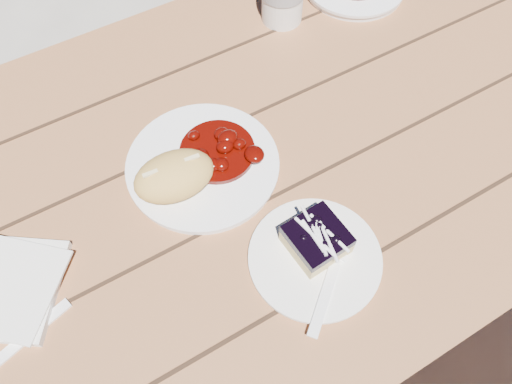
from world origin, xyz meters
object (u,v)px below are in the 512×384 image
bread_roll (174,176)px  dessert_plate (315,258)px  picnic_table (182,242)px  blueberry_cake (317,239)px  main_plate (203,166)px

bread_roll → dessert_plate: 0.24m
bread_roll → dessert_plate: bread_roll is taller
picnic_table → blueberry_cake: bearing=-51.3°
picnic_table → main_plate: size_ratio=8.32×
picnic_table → bread_roll: (0.02, 0.00, 0.21)m
dessert_plate → blueberry_cake: size_ratio=2.31×
main_plate → dessert_plate: 0.23m
dessert_plate → blueberry_cake: blueberry_cake is taller
bread_roll → blueberry_cake: bread_roll is taller
picnic_table → blueberry_cake: blueberry_cake is taller
main_plate → bread_roll: 0.07m
picnic_table → dessert_plate: (0.14, -0.20, 0.17)m
bread_roll → main_plate: bearing=20.0°
dessert_plate → bread_roll: bearing=120.9°
dessert_plate → blueberry_cake: bearing=56.3°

